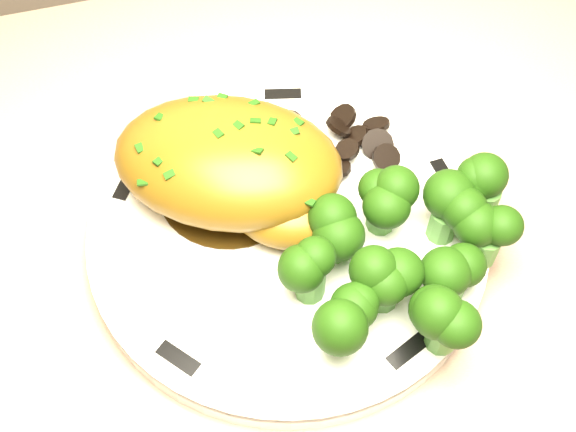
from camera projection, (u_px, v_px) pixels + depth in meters
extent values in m
cube|color=#CDAE94|center=(121.00, 271.00, 0.57)|extent=(2.25, 0.74, 0.03)
cylinder|color=white|center=(288.00, 230.00, 0.56)|extent=(0.37, 0.37, 0.02)
cube|color=black|center=(444.00, 175.00, 0.57)|extent=(0.01, 0.03, 0.00)
cube|color=black|center=(283.00, 94.00, 0.62)|extent=(0.03, 0.02, 0.00)
cube|color=black|center=(127.00, 184.00, 0.57)|extent=(0.03, 0.03, 0.00)
cube|color=black|center=(178.00, 358.00, 0.49)|extent=(0.03, 0.03, 0.00)
cube|color=black|center=(408.00, 351.00, 0.49)|extent=(0.03, 0.02, 0.00)
cylinder|color=#332109|center=(231.00, 188.00, 0.57)|extent=(0.11, 0.11, 0.00)
ellipsoid|color=brown|center=(228.00, 161.00, 0.54)|extent=(0.21, 0.18, 0.07)
ellipsoid|color=brown|center=(287.00, 213.00, 0.53)|extent=(0.10, 0.09, 0.04)
cube|color=#19450E|center=(158.00, 122.00, 0.52)|extent=(0.01, 0.01, 0.00)
cube|color=#19450E|center=(184.00, 122.00, 0.52)|extent=(0.01, 0.01, 0.00)
cube|color=#19450E|center=(212.00, 124.00, 0.51)|extent=(0.01, 0.01, 0.00)
cube|color=#19450E|center=(241.00, 128.00, 0.51)|extent=(0.01, 0.01, 0.00)
cube|color=#19450E|center=(270.00, 134.00, 0.51)|extent=(0.01, 0.01, 0.00)
cube|color=#19450E|center=(298.00, 142.00, 0.51)|extent=(0.01, 0.01, 0.00)
cylinder|color=black|center=(371.00, 140.00, 0.59)|extent=(0.02, 0.02, 0.01)
cylinder|color=black|center=(366.00, 131.00, 0.59)|extent=(0.02, 0.02, 0.01)
cylinder|color=black|center=(356.00, 123.00, 0.59)|extent=(0.02, 0.02, 0.01)
cylinder|color=black|center=(343.00, 127.00, 0.60)|extent=(0.02, 0.02, 0.01)
cylinder|color=black|center=(329.00, 124.00, 0.60)|extent=(0.02, 0.02, 0.01)
cylinder|color=black|center=(315.00, 125.00, 0.59)|extent=(0.02, 0.02, 0.02)
cylinder|color=black|center=(302.00, 135.00, 0.59)|extent=(0.03, 0.03, 0.01)
cylinder|color=black|center=(293.00, 140.00, 0.59)|extent=(0.03, 0.03, 0.00)
cylinder|color=black|center=(288.00, 145.00, 0.58)|extent=(0.03, 0.03, 0.01)
cylinder|color=black|center=(288.00, 159.00, 0.58)|extent=(0.02, 0.02, 0.02)
cylinder|color=black|center=(294.00, 163.00, 0.57)|extent=(0.03, 0.03, 0.01)
cylinder|color=black|center=(304.00, 166.00, 0.57)|extent=(0.03, 0.03, 0.01)
cylinder|color=black|center=(317.00, 173.00, 0.57)|extent=(0.03, 0.03, 0.01)
cylinder|color=black|center=(332.00, 170.00, 0.57)|extent=(0.03, 0.03, 0.01)
cylinder|color=black|center=(347.00, 164.00, 0.57)|extent=(0.03, 0.03, 0.02)
cylinder|color=black|center=(359.00, 164.00, 0.58)|extent=(0.03, 0.03, 0.02)
cylinder|color=black|center=(368.00, 154.00, 0.58)|extent=(0.04, 0.04, 0.01)
cylinder|color=black|center=(373.00, 143.00, 0.58)|extent=(0.03, 0.03, 0.01)
cylinder|color=#4C8839|center=(335.00, 242.00, 0.52)|extent=(0.02, 0.02, 0.03)
sphere|color=black|center=(337.00, 228.00, 0.51)|extent=(0.03, 0.03, 0.03)
cylinder|color=#4C8839|center=(381.00, 215.00, 0.54)|extent=(0.02, 0.02, 0.03)
sphere|color=black|center=(384.00, 200.00, 0.52)|extent=(0.03, 0.03, 0.03)
cylinder|color=#4C8839|center=(443.00, 224.00, 0.53)|extent=(0.02, 0.02, 0.03)
sphere|color=black|center=(448.00, 209.00, 0.51)|extent=(0.03, 0.03, 0.03)
cylinder|color=#4C8839|center=(384.00, 291.00, 0.50)|extent=(0.02, 0.02, 0.03)
sphere|color=black|center=(387.00, 278.00, 0.48)|extent=(0.03, 0.03, 0.03)
cylinder|color=#4C8839|center=(451.00, 283.00, 0.50)|extent=(0.02, 0.02, 0.03)
sphere|color=black|center=(456.00, 270.00, 0.49)|extent=(0.03, 0.03, 0.03)
cylinder|color=#4C8839|center=(484.00, 248.00, 0.52)|extent=(0.02, 0.02, 0.03)
sphere|color=black|center=(490.00, 234.00, 0.50)|extent=(0.03, 0.03, 0.03)
cylinder|color=#4C8839|center=(347.00, 329.00, 0.48)|extent=(0.02, 0.02, 0.03)
sphere|color=black|center=(349.00, 317.00, 0.47)|extent=(0.03, 0.03, 0.03)
cylinder|color=#4C8839|center=(443.00, 333.00, 0.48)|extent=(0.02, 0.02, 0.03)
sphere|color=black|center=(448.00, 321.00, 0.47)|extent=(0.03, 0.03, 0.03)
cylinder|color=#4C8839|center=(310.00, 283.00, 0.50)|extent=(0.02, 0.02, 0.03)
sphere|color=black|center=(311.00, 269.00, 0.49)|extent=(0.03, 0.03, 0.03)
cylinder|color=#4C8839|center=(481.00, 207.00, 0.54)|extent=(0.02, 0.02, 0.03)
sphere|color=black|center=(487.00, 191.00, 0.52)|extent=(0.03, 0.03, 0.03)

